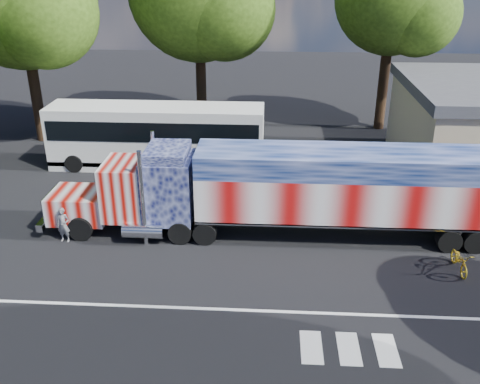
# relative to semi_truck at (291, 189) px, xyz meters

# --- Properties ---
(ground) EXTENTS (100.00, 100.00, 0.00)m
(ground) POSITION_rel_semi_truck_xyz_m (-2.23, -2.74, -2.22)
(ground) COLOR black
(lane_markings) EXTENTS (30.00, 2.67, 0.01)m
(lane_markings) POSITION_rel_semi_truck_xyz_m (-0.52, -6.51, -2.22)
(lane_markings) COLOR silver
(lane_markings) RESTS_ON ground
(semi_truck) EXTENTS (20.27, 3.20, 4.32)m
(semi_truck) POSITION_rel_semi_truck_xyz_m (0.00, 0.00, 0.00)
(semi_truck) COLOR black
(semi_truck) RESTS_ON ground
(coach_bus) EXTENTS (12.40, 2.89, 3.61)m
(coach_bus) POSITION_rel_semi_truck_xyz_m (-7.55, 7.94, -0.36)
(coach_bus) COLOR white
(coach_bus) RESTS_ON ground
(woman) EXTENTS (0.61, 0.43, 1.59)m
(woman) POSITION_rel_semi_truck_xyz_m (-9.86, -1.24, -1.43)
(woman) COLOR slate
(woman) RESTS_ON ground
(bicycle) EXTENTS (0.66, 1.77, 0.92)m
(bicycle) POSITION_rel_semi_truck_xyz_m (6.71, -2.61, -1.76)
(bicycle) COLOR gold
(bicycle) RESTS_ON ground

